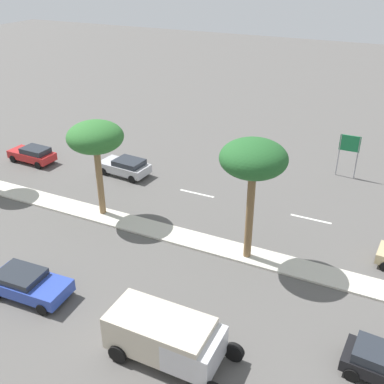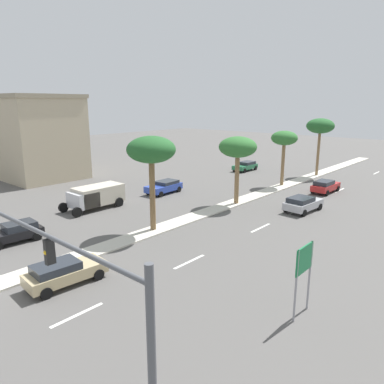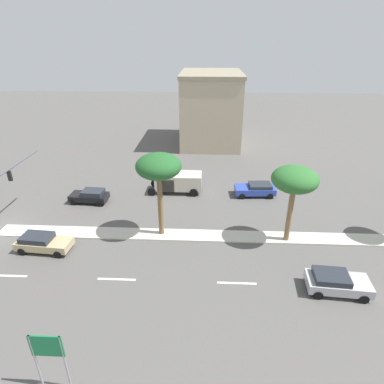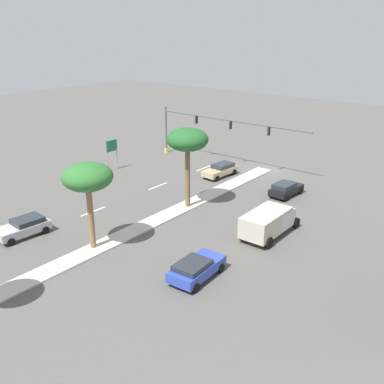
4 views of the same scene
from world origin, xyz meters
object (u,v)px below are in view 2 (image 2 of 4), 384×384
sedan_black_far (15,232)px  traffic_signal_gantry (39,267)px  sedan_tan_leading (64,272)px  box_truck (94,196)px  commercial_building (33,137)px  palm_tree_near (151,151)px  palm_tree_rear (284,139)px  sedan_red_left (325,186)px  sedan_silver_trailing (303,203)px  sedan_blue_near (164,187)px  palm_tree_center (320,127)px  directional_road_sign (304,266)px  sedan_green_front (246,166)px  palm_tree_left (238,148)px

sedan_black_far → traffic_signal_gantry: bearing=-19.0°
sedan_tan_leading → box_truck: (-11.60, 9.82, 0.48)m
commercial_building → palm_tree_near: size_ratio=1.80×
traffic_signal_gantry → palm_tree_near: size_ratio=2.78×
palm_tree_rear → sedan_red_left: (5.36, 0.03, -4.89)m
sedan_silver_trailing → sedan_black_far: sedan_silver_trailing is taller
sedan_blue_near → sedan_tan_leading: 21.63m
palm_tree_center → sedan_tan_leading: bearing=-86.5°
sedan_silver_trailing → sedan_blue_near: size_ratio=0.97×
traffic_signal_gantry → sedan_tan_leading: size_ratio=4.57×
commercial_building → sedan_black_far: 26.06m
directional_road_sign → sedan_black_far: size_ratio=0.88×
sedan_green_front → sedan_black_far: size_ratio=1.05×
box_truck → palm_tree_left: bearing=48.0°
palm_tree_rear → sedan_black_far: palm_tree_rear is taller
traffic_signal_gantry → directional_road_sign: traffic_signal_gantry is taller
commercial_building → sedan_silver_trailing: commercial_building is taller
sedan_red_left → sedan_silver_trailing: bearing=-81.2°
sedan_black_far → box_truck: size_ratio=0.68×
palm_tree_rear → sedan_tan_leading: bearing=-84.4°
palm_tree_center → palm_tree_left: bearing=-89.8°
commercial_building → sedan_tan_leading: size_ratio=2.96×
directional_road_sign → sedan_silver_trailing: 17.99m
sedan_red_left → box_truck: bearing=-123.7°
sedan_red_left → box_truck: (-13.95, -20.92, 0.47)m
commercial_building → directional_road_sign: bearing=-10.4°
sedan_tan_leading → sedan_red_left: bearing=85.6°
palm_tree_left → palm_tree_center: (-0.06, 19.53, 1.12)m
sedan_tan_leading → sedan_black_far: bearing=173.1°
commercial_building → palm_tree_rear: (27.89, 17.09, 0.18)m
sedan_silver_trailing → sedan_black_far: bearing=-120.2°
directional_road_sign → palm_tree_left: bearing=133.7°
traffic_signal_gantry → sedan_silver_trailing: traffic_signal_gantry is taller
palm_tree_center → sedan_tan_leading: palm_tree_center is taller
sedan_silver_trailing → sedan_red_left: bearing=98.8°
commercial_building → sedan_blue_near: commercial_building is taller
sedan_blue_near → sedan_green_front: bearing=93.0°
palm_tree_near → box_truck: 10.15m
traffic_signal_gantry → sedan_green_front: size_ratio=4.84×
sedan_red_left → sedan_black_far: sedan_red_left is taller
commercial_building → palm_tree_left: bearing=12.7°
sedan_black_far → box_truck: bearing=109.0°
palm_tree_near → sedan_black_far: palm_tree_near is taller
palm_tree_rear → box_truck: bearing=-112.3°
palm_tree_left → sedan_blue_near: 10.09m
palm_tree_rear → sedan_silver_trailing: (6.69, -8.60, -4.89)m
palm_tree_near → sedan_tan_leading: palm_tree_near is taller
sedan_tan_leading → sedan_black_far: size_ratio=1.12×
palm_tree_rear → palm_tree_center: palm_tree_center is taller
traffic_signal_gantry → palm_tree_center: (-7.88, 43.39, 2.65)m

